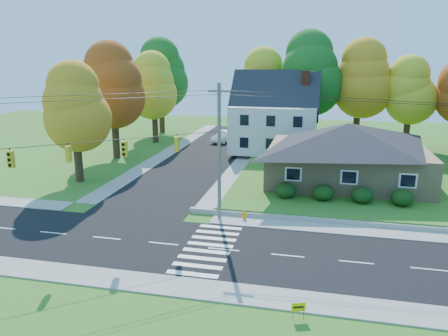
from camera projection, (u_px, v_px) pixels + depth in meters
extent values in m
plane|color=#3D7923|center=(224.00, 250.00, 27.36)|extent=(120.00, 120.00, 0.00)
cube|color=black|center=(224.00, 250.00, 27.36)|extent=(90.00, 8.00, 0.02)
cube|color=black|center=(207.00, 154.00, 53.62)|extent=(8.00, 44.00, 0.02)
cube|color=#9C9A90|center=(239.00, 221.00, 32.08)|extent=(90.00, 2.00, 0.08)
cube|color=#9C9A90|center=(202.00, 290.00, 22.63)|extent=(90.00, 2.00, 0.08)
cube|color=#3D7923|center=(393.00, 173.00, 44.38)|extent=(30.00, 30.00, 0.50)
cube|color=tan|center=(346.00, 164.00, 40.25)|extent=(14.00, 10.00, 3.20)
pyramid|color=#26262B|center=(348.00, 135.00, 39.58)|extent=(14.60, 10.60, 2.20)
cube|color=silver|center=(274.00, 128.00, 52.99)|extent=(10.00, 8.00, 5.60)
pyramid|color=#26262B|center=(275.00, 95.00, 51.99)|extent=(10.40, 8.40, 2.40)
cube|color=brown|center=(304.00, 112.00, 51.74)|extent=(0.90, 0.90, 9.60)
ellipsoid|color=#163A10|center=(286.00, 190.00, 35.70)|extent=(1.70, 1.70, 1.27)
ellipsoid|color=#163A10|center=(323.00, 192.00, 35.06)|extent=(1.70, 1.70, 1.27)
ellipsoid|color=#163A10|center=(362.00, 195.00, 34.43)|extent=(1.70, 1.70, 1.27)
ellipsoid|color=#163A10|center=(402.00, 198.00, 33.79)|extent=(1.70, 1.70, 1.27)
cylinder|color=#666059|center=(219.00, 153.00, 31.34)|extent=(0.26, 0.26, 10.00)
cube|color=#666059|center=(219.00, 91.00, 30.24)|extent=(1.60, 0.12, 0.12)
cube|color=gold|center=(11.00, 159.00, 25.40)|extent=(0.34, 0.26, 1.00)
cube|color=gold|center=(69.00, 154.00, 26.76)|extent=(0.26, 0.34, 1.00)
cube|color=gold|center=(124.00, 149.00, 28.22)|extent=(0.34, 0.26, 1.00)
cube|color=gold|center=(177.00, 144.00, 29.75)|extent=(0.26, 0.34, 1.00)
cylinder|color=black|center=(100.00, 141.00, 27.41)|extent=(13.02, 10.43, 0.04)
cylinder|color=#3F2A19|center=(264.00, 121.00, 59.10)|extent=(0.80, 0.80, 5.40)
sphere|color=gold|center=(265.00, 92.00, 58.13)|extent=(6.72, 6.72, 6.72)
sphere|color=gold|center=(265.00, 79.00, 57.71)|extent=(5.91, 5.91, 5.91)
sphere|color=gold|center=(266.00, 66.00, 57.29)|extent=(5.11, 5.11, 5.11)
cylinder|color=#3F2A19|center=(309.00, 120.00, 56.77)|extent=(0.86, 0.86, 6.30)
sphere|color=#1F631E|center=(311.00, 85.00, 55.64)|extent=(7.84, 7.84, 7.84)
sphere|color=#1F631E|center=(312.00, 69.00, 55.14)|extent=(6.90, 6.90, 6.90)
sphere|color=#1F631E|center=(313.00, 53.00, 54.65)|extent=(5.96, 5.96, 5.96)
cylinder|color=#3F2A19|center=(357.00, 122.00, 56.50)|extent=(0.83, 0.83, 5.85)
sphere|color=orange|center=(359.00, 89.00, 55.44)|extent=(7.28, 7.28, 7.28)
sphere|color=orange|center=(360.00, 75.00, 54.99)|extent=(6.41, 6.41, 6.41)
sphere|color=orange|center=(361.00, 60.00, 54.53)|extent=(5.53, 5.53, 5.53)
cylinder|color=#3F2A19|center=(407.00, 129.00, 54.40)|extent=(0.77, 0.77, 4.95)
sphere|color=gold|center=(410.00, 100.00, 53.50)|extent=(6.16, 6.16, 6.16)
sphere|color=gold|center=(411.00, 87.00, 53.12)|extent=(5.42, 5.42, 5.42)
sphere|color=gold|center=(413.00, 74.00, 52.73)|extent=(4.68, 4.68, 4.68)
cylinder|color=#3F2A19|center=(78.00, 156.00, 41.69)|extent=(0.77, 0.77, 4.95)
sphere|color=orange|center=(75.00, 119.00, 40.79)|extent=(6.16, 6.16, 6.16)
sphere|color=orange|center=(73.00, 102.00, 40.41)|extent=(5.42, 5.42, 5.42)
sphere|color=orange|center=(72.00, 86.00, 40.02)|extent=(4.68, 4.68, 4.68)
cylinder|color=#3F2A19|center=(116.00, 133.00, 51.23)|extent=(0.83, 0.83, 5.85)
sphere|color=#A94715|center=(113.00, 97.00, 50.18)|extent=(7.28, 7.28, 7.28)
sphere|color=#A94715|center=(112.00, 81.00, 49.72)|extent=(6.41, 6.41, 6.41)
sphere|color=#A94715|center=(111.00, 65.00, 49.27)|extent=(5.53, 5.53, 5.53)
cylinder|color=#3F2A19|center=(155.00, 123.00, 60.52)|extent=(0.80, 0.80, 5.40)
sphere|color=gold|center=(154.00, 95.00, 59.55)|extent=(6.72, 6.72, 6.72)
sphere|color=gold|center=(153.00, 82.00, 59.13)|extent=(5.91, 5.91, 5.91)
sphere|color=gold|center=(153.00, 70.00, 58.71)|extent=(5.11, 5.11, 5.11)
cylinder|color=#3F2A19|center=(162.00, 112.00, 68.39)|extent=(0.86, 0.86, 6.30)
sphere|color=#1F631E|center=(161.00, 83.00, 67.26)|extent=(7.84, 7.84, 7.84)
sphere|color=#1F631E|center=(160.00, 70.00, 66.76)|extent=(6.90, 6.90, 6.90)
sphere|color=#1F631E|center=(160.00, 57.00, 66.27)|extent=(5.96, 5.96, 5.96)
imported|color=white|center=(225.00, 136.00, 61.10)|extent=(3.25, 5.09, 1.58)
cylinder|color=#E09400|center=(244.00, 219.00, 32.41)|extent=(0.33, 0.33, 0.09)
cylinder|color=#E09400|center=(244.00, 215.00, 32.34)|extent=(0.22, 0.22, 0.51)
sphere|color=#E09400|center=(244.00, 211.00, 32.26)|extent=(0.24, 0.24, 0.24)
cylinder|color=#E09400|center=(244.00, 214.00, 32.31)|extent=(0.42, 0.12, 0.11)
cylinder|color=black|center=(293.00, 313.00, 20.18)|extent=(0.02, 0.02, 0.55)
cylinder|color=black|center=(304.00, 314.00, 20.08)|extent=(0.02, 0.02, 0.55)
cube|color=#E5DC00|center=(299.00, 307.00, 20.05)|extent=(0.63, 0.24, 0.44)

